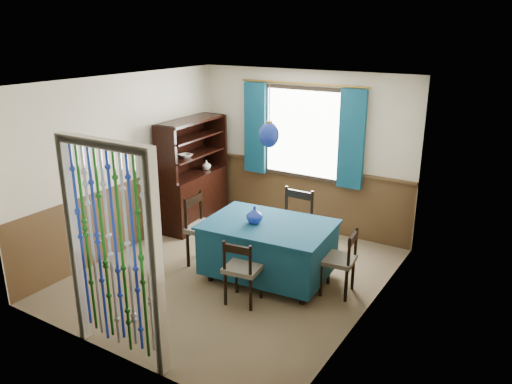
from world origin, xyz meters
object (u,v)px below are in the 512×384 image
Objects in this scene: sideboard at (193,189)px; vase_table at (255,216)px; chair_left at (205,228)px; chair_near at (242,269)px; dining_table at (268,247)px; chair_right at (340,260)px; bowl_shelf at (186,155)px; vase_sideboard at (206,164)px; chair_far at (293,223)px; pendant_lamp at (269,135)px.

sideboard is 2.14m from vase_table.
sideboard is at bearing 149.73° from vase_table.
vase_table is (0.80, -0.01, 0.35)m from chair_left.
chair_near is at bearing -42.80° from sideboard.
chair_right reaches higher than dining_table.
bowl_shelf is at bearing 154.60° from vase_table.
vase_sideboard is at bearing 60.69° from chair_right.
vase_table is 2.00m from bowl_shelf.
vase_sideboard is at bearing 141.57° from dining_table.
vase_sideboard is at bearing 142.59° from vase_table.
sideboard reaches higher than chair_far.
pendant_lamp is (0.00, -0.00, 1.45)m from dining_table.
pendant_lamp is 3.45× the size of bowl_shelf.
bowl_shelf is at bearing 158.34° from pendant_lamp.
chair_far is at bearing 80.81° from vase_table.
vase_table is 0.89× the size of bowl_shelf.
dining_table is at bearing -30.03° from sideboard.
chair_near is at bearing -85.78° from pendant_lamp.
bowl_shelf reaches higher than chair_right.
pendant_lamp reaches higher than vase_table.
bowl_shelf is at bearing 135.79° from chair_near.
chair_left is at bearing -54.12° from vase_sideboard.
chair_far is 2.04m from vase_sideboard.
chair_far is 1.99m from sideboard.
dining_table is 0.96m from chair_left.
chair_far is at bearing 122.78° from chair_left.
chair_far is 0.56× the size of sideboard.
vase_table is at bearing -159.42° from dining_table.
dining_table is 0.96× the size of sideboard.
pendant_lamp is at bearing 86.45° from chair_left.
bowl_shelf is (-1.78, 0.84, 0.35)m from vase_table.
sideboard is (-1.04, 1.06, 0.09)m from chair_left.
vase_table is at bearing -37.41° from vase_sideboard.
bowl_shelf is (0.06, -0.23, 0.61)m from sideboard.
dining_table is at bearing 90.00° from pendant_lamp.
chair_near is 0.47× the size of sideboard.
chair_right reaches higher than chair_near.
chair_far is at bearing -16.46° from vase_sideboard.
chair_near is at bearing -70.94° from vase_table.
dining_table is 0.68m from chair_near.
chair_left is 0.87m from vase_table.
pendant_lamp is 4.49× the size of vase_sideboard.
chair_near is at bearing -36.08° from bowl_shelf.
chair_far is 4.95× the size of vase_table.
chair_right is at bearing -12.60° from bowl_shelf.
bowl_shelf is at bearing -137.92° from chair_left.
chair_left is (-0.93, -0.79, -0.00)m from chair_far.
pendant_lamp reaches higher than dining_table.
chair_far is 1.22m from chair_left.
vase_sideboard is (-1.94, 1.28, -0.94)m from pendant_lamp.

